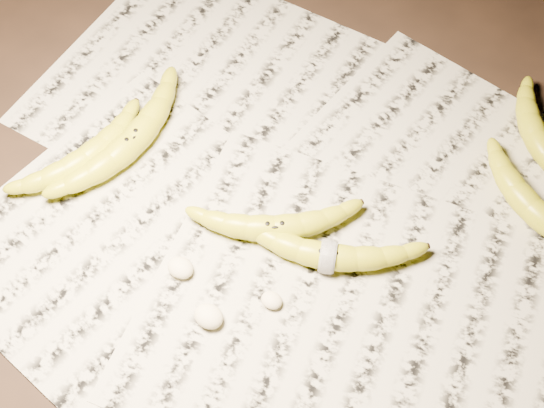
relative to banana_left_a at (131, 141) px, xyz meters
The scene contains 12 objects.
ground 0.23m from the banana_left_a, ahead, with size 3.00×3.00×0.00m, color black.
newspaper_patch 0.24m from the banana_left_a, ahead, with size 0.90×0.70×0.01m, color #AFAC96.
banana_left_a is the anchor object (origin of this frame).
banana_left_b 0.06m from the banana_left_a, 125.15° to the right, with size 0.18×0.06×0.03m, color gold, non-canonical shape.
banana_center 0.23m from the banana_left_a, ahead, with size 0.19×0.06×0.03m, color gold, non-canonical shape.
banana_taped 0.30m from the banana_left_a, ahead, with size 0.20×0.05×0.03m, color gold, non-canonical shape.
banana_upper_a 0.52m from the banana_left_a, 20.84° to the left, with size 0.18×0.06×0.04m, color gold, non-canonical shape.
banana_upper_b 0.53m from the banana_left_a, 33.13° to the left, with size 0.16×0.05×0.03m, color gold, non-canonical shape.
measuring_tape 0.30m from the banana_left_a, ahead, with size 0.04×0.04×0.00m, color white.
flesh_chunk_a 0.19m from the banana_left_a, 35.51° to the right, with size 0.03×0.03×0.02m, color beige.
flesh_chunk_b 0.27m from the banana_left_a, 33.36° to the right, with size 0.04×0.03×0.02m, color beige.
flesh_chunk_c 0.29m from the banana_left_a, 18.12° to the right, with size 0.03×0.02×0.02m, color beige.
Camera 1 is at (0.24, -0.39, 0.83)m, focal length 50.00 mm.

